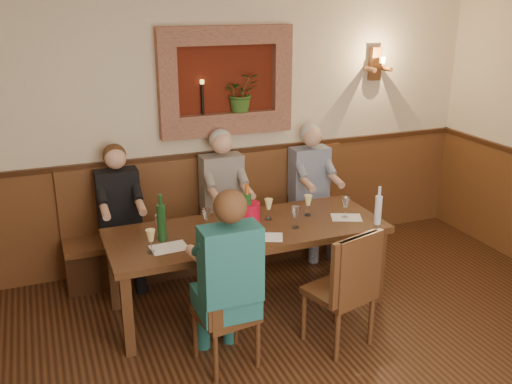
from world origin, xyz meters
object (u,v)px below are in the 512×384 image
at_px(dining_table, 247,236).
at_px(person_chair_front, 227,295).
at_px(bench, 215,233).
at_px(wine_bottle_green_a, 247,210).
at_px(water_bottle, 378,209).
at_px(chair_near_left, 227,332).
at_px(person_bench_right, 312,201).
at_px(spittoon_bucket, 249,215).
at_px(person_bench_left, 122,229).
at_px(person_bench_mid, 225,212).
at_px(chair_near_right, 340,311).
at_px(wine_bottle_green_b, 162,222).

bearing_deg(dining_table, person_chair_front, -120.27).
relative_size(bench, wine_bottle_green_a, 7.52).
distance_m(dining_table, water_bottle, 1.17).
distance_m(chair_near_left, person_bench_right, 2.22).
distance_m(spittoon_bucket, wine_bottle_green_a, 0.06).
bearing_deg(person_bench_left, person_bench_mid, -0.10).
bearing_deg(spittoon_bucket, dining_table, -136.62).
height_order(bench, person_chair_front, person_chair_front).
distance_m(chair_near_left, spittoon_bucket, 1.09).
distance_m(person_bench_right, person_chair_front, 2.21).
xyz_separation_m(chair_near_left, wine_bottle_green_a, (0.45, 0.76, 0.65)).
height_order(person_bench_mid, water_bottle, person_bench_mid).
distance_m(chair_near_right, water_bottle, 1.00).
height_order(bench, chair_near_left, bench).
distance_m(bench, chair_near_left, 1.76).
distance_m(bench, person_bench_left, 0.99).
xyz_separation_m(bench, wine_bottle_green_b, (-0.74, -0.93, 0.59)).
bearing_deg(spittoon_bucket, person_bench_mid, 86.63).
xyz_separation_m(bench, chair_near_left, (-0.45, -1.70, -0.06)).
bearing_deg(water_bottle, person_bench_mid, 131.16).
bearing_deg(person_bench_right, bench, 174.34).
bearing_deg(bench, dining_table, -90.00).
xyz_separation_m(chair_near_left, wine_bottle_green_b, (-0.29, 0.77, 0.65)).
bearing_deg(spittoon_bucket, water_bottle, -18.44).
bearing_deg(dining_table, wine_bottle_green_a, 86.99).
relative_size(person_bench_left, spittoon_bucket, 6.27).
distance_m(chair_near_right, wine_bottle_green_a, 1.14).
height_order(dining_table, person_bench_left, person_bench_left).
height_order(person_bench_right, water_bottle, person_bench_right).
height_order(spittoon_bucket, wine_bottle_green_a, wine_bottle_green_a).
distance_m(spittoon_bucket, wine_bottle_green_b, 0.77).
height_order(person_bench_left, person_bench_right, person_bench_right).
bearing_deg(person_chair_front, bench, 75.23).
height_order(dining_table, spittoon_bucket, spittoon_bucket).
height_order(person_chair_front, wine_bottle_green_b, person_chair_front).
bearing_deg(person_bench_left, person_bench_right, -0.03).
height_order(dining_table, chair_near_right, chair_near_right).
bearing_deg(spittoon_bucket, bench, 91.68).
bearing_deg(chair_near_left, bench, 66.43).
bearing_deg(spittoon_bucket, person_bench_right, 38.25).
bearing_deg(bench, spittoon_bucket, -88.32).
relative_size(person_bench_mid, wine_bottle_green_b, 3.56).
bearing_deg(wine_bottle_green_b, chair_near_left, -69.42).
xyz_separation_m(person_bench_mid, water_bottle, (1.02, -1.17, 0.30)).
bearing_deg(spittoon_bucket, person_bench_left, 140.32).
bearing_deg(person_chair_front, wine_bottle_green_a, 59.86).
bearing_deg(bench, person_bench_left, -173.79).
xyz_separation_m(person_chair_front, wine_bottle_green_a, (0.45, 0.78, 0.32)).
bearing_deg(person_bench_left, wine_bottle_green_a, -41.18).
bearing_deg(chair_near_left, wine_bottle_green_a, 50.60).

